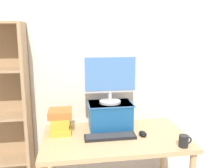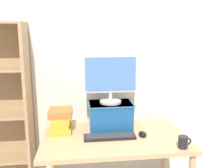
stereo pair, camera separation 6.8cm
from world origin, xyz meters
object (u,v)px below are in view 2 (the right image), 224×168
(computer_monitor, at_px, (110,77))
(coffee_mug, at_px, (183,142))
(book_stack, at_px, (61,120))
(riser_box, at_px, (111,115))
(keyboard, at_px, (110,137))
(desk, at_px, (115,145))
(computer_mouse, at_px, (143,134))

(computer_monitor, height_order, coffee_mug, computer_monitor)
(book_stack, bearing_deg, riser_box, 3.15)
(riser_box, relative_size, book_stack, 1.57)
(keyboard, bearing_deg, coffee_mug, -24.92)
(desk, relative_size, coffee_mug, 11.76)
(coffee_mug, bearing_deg, book_stack, 154.67)
(desk, distance_m, computer_mouse, 0.25)
(computer_mouse, relative_size, coffee_mug, 1.01)
(riser_box, bearing_deg, coffee_mug, -43.31)
(desk, distance_m, book_stack, 0.52)
(riser_box, distance_m, coffee_mug, 0.69)
(riser_box, distance_m, computer_mouse, 0.34)
(coffee_mug, bearing_deg, computer_mouse, 134.96)
(book_stack, height_order, coffee_mug, book_stack)
(computer_mouse, relative_size, book_stack, 0.41)
(computer_mouse, bearing_deg, desk, 171.16)
(riser_box, xyz_separation_m, computer_mouse, (0.25, -0.22, -0.11))
(desk, relative_size, computer_mouse, 11.62)
(computer_mouse, height_order, coffee_mug, coffee_mug)
(desk, relative_size, book_stack, 4.76)
(desk, bearing_deg, riser_box, 94.84)
(riser_box, relative_size, coffee_mug, 3.88)
(riser_box, xyz_separation_m, book_stack, (-0.44, -0.02, -0.02))
(riser_box, height_order, keyboard, riser_box)
(riser_box, relative_size, computer_monitor, 0.83)
(keyboard, height_order, coffee_mug, coffee_mug)
(computer_monitor, bearing_deg, riser_box, 90.00)
(keyboard, bearing_deg, computer_monitor, 81.27)
(desk, distance_m, computer_monitor, 0.58)
(computer_monitor, distance_m, computer_mouse, 0.56)
(computer_monitor, distance_m, keyboard, 0.51)
(desk, xyz_separation_m, book_stack, (-0.46, 0.16, 0.18))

